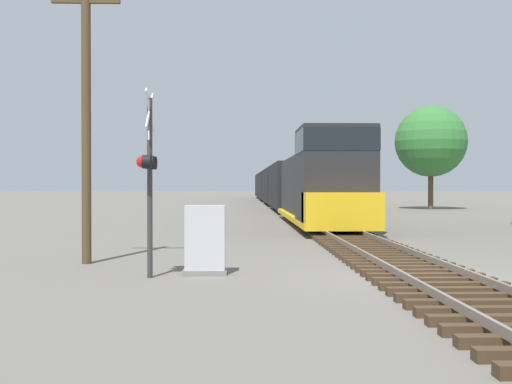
{
  "coord_description": "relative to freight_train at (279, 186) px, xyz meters",
  "views": [
    {
      "loc": [
        -4.06,
        -13.26,
        2.09
      ],
      "look_at": [
        -3.51,
        7.26,
        1.85
      ],
      "focal_mm": 42.0,
      "sensor_mm": 36.0,
      "label": 1
    }
  ],
  "objects": [
    {
      "name": "ground_plane",
      "position": [
        0.0,
        -48.25,
        -1.98
      ],
      "size": [
        400.0,
        400.0,
        0.0
      ],
      "primitive_type": "plane",
      "color": "#666059"
    },
    {
      "name": "rail_track_bed",
      "position": [
        0.0,
        -48.25,
        -1.85
      ],
      "size": [
        2.6,
        160.0,
        0.31
      ],
      "color": "#42301E",
      "rests_on": "ground"
    },
    {
      "name": "utility_pole",
      "position": [
        -8.13,
        -45.54,
        1.97
      ],
      "size": [
        1.8,
        0.25,
        7.56
      ],
      "color": "#4C3A23",
      "rests_on": "ground"
    },
    {
      "name": "relay_cabinet",
      "position": [
        -4.87,
        -47.56,
        -1.18
      ],
      "size": [
        1.01,
        0.55,
        1.62
      ],
      "color": "slate",
      "rests_on": "ground"
    },
    {
      "name": "tree_deep_background",
      "position": [
        6.66,
        5.38,
        3.59
      ],
      "size": [
        4.06,
        4.06,
        7.68
      ],
      "color": "brown",
      "rests_on": "ground"
    },
    {
      "name": "crossing_signal_near",
      "position": [
        -6.12,
        -48.0,
        0.48
      ],
      "size": [
        0.35,
        1.0,
        4.21
      ],
      "rotation": [
        0.0,
        0.0,
        -1.6
      ],
      "color": "#333333",
      "rests_on": "ground"
    },
    {
      "name": "tree_mid_background",
      "position": [
        12.44,
        -10.29,
        3.87
      ],
      "size": [
        6.13,
        6.13,
        8.93
      ],
      "color": "brown",
      "rests_on": "ground"
    },
    {
      "name": "freight_train",
      "position": [
        0.0,
        0.0,
        0.0
      ],
      "size": [
        3.12,
        78.76,
        4.55
      ],
      "color": "#232326",
      "rests_on": "ground"
    }
  ]
}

